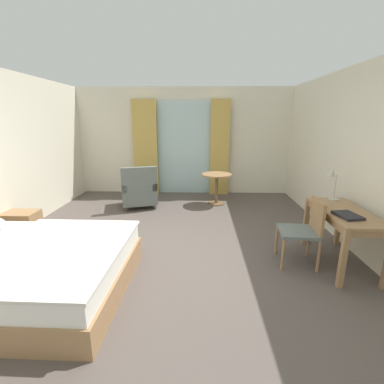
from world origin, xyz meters
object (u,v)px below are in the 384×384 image
Objects in this scene: closed_book at (348,215)px; nightstand at (22,226)px; round_cafe_table at (217,182)px; bed at (21,269)px; writing_desk at (344,218)px; armchair_by_window at (139,191)px; desk_lamp at (333,178)px; desk_chair at (305,228)px.

nightstand is at bearing 159.84° from closed_book.
bed is at bearing -124.60° from round_cafe_table.
bed is 3.86m from writing_desk.
armchair_by_window is 1.33× the size of round_cafe_table.
round_cafe_table is (1.68, 0.28, 0.15)m from armchair_by_window.
desk_lamp is 0.52× the size of armchair_by_window.
desk_lamp is at bearing 70.37° from closed_book.
desk_chair is at bearing 12.72° from bed.
closed_book is 0.33× the size of armchair_by_window.
writing_desk reaches higher than nightstand.
armchair_by_window reaches higher than desk_chair.
closed_book reaches higher than nightstand.
writing_desk is 0.28m from closed_book.
round_cafe_table is (2.29, 3.32, 0.23)m from bed.
desk_chair reaches higher than writing_desk.
desk_chair is at bearing -177.84° from writing_desk.
bed reaches higher than desk_chair.
nightstand is 4.63m from closed_book.
writing_desk is at bearing -35.83° from armchair_by_window.
desk_lamp reaches higher than round_cafe_table.
closed_book is (-0.09, -0.23, 0.11)m from writing_desk.
desk_lamp is at bearing 44.95° from desk_chair.
closed_book is at bearing 8.12° from bed.
desk_chair is (3.29, 0.74, 0.22)m from bed.
round_cafe_table is at bearing 32.54° from nightstand.
closed_book is 3.13m from round_cafe_table.
bed is 2.49× the size of desk_chair.
bed is at bearing -161.71° from desk_lamp.
writing_desk is 0.50m from desk_chair.
desk_chair is 0.95× the size of armchair_by_window.
nightstand is 0.54× the size of armchair_by_window.
nightstand is at bearing -147.46° from round_cafe_table.
writing_desk is 1.31× the size of armchair_by_window.
nightstand is 1.62× the size of closed_book.
nightstand is 0.57× the size of desk_chair.
desk_chair is at bearing -7.87° from nightstand.
armchair_by_window is at bearing 130.39° from closed_book.
round_cafe_table is at bearing 111.10° from desk_chair.
closed_book is at bearing -63.56° from round_cafe_table.
closed_book is 3.98m from armchair_by_window.
writing_desk is at bearing 59.46° from closed_book.
desk_lamp is at bearing -53.82° from round_cafe_table.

